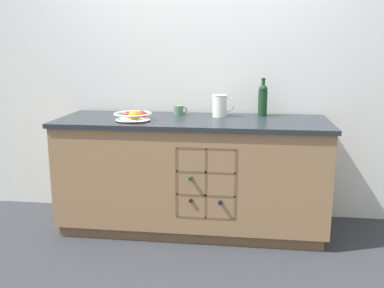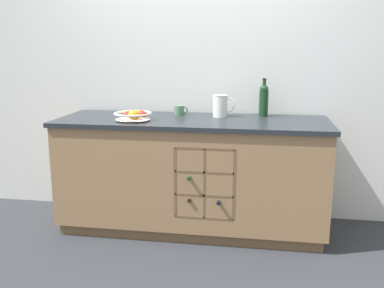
# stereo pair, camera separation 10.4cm
# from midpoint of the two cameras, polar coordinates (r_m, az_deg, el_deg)

# --- Properties ---
(ground_plane) EXTENTS (14.00, 14.00, 0.00)m
(ground_plane) POSITION_cam_midpoint_polar(r_m,az_deg,el_deg) (3.66, 0.83, -11.00)
(ground_plane) COLOR #2D3035
(back_wall) EXTENTS (4.51, 0.06, 2.55)m
(back_wall) POSITION_cam_midpoint_polar(r_m,az_deg,el_deg) (3.77, 1.83, 9.70)
(back_wall) COLOR silver
(back_wall) RESTS_ON ground_plane
(kitchen_island) EXTENTS (2.15, 0.74, 0.92)m
(kitchen_island) POSITION_cam_midpoint_polar(r_m,az_deg,el_deg) (3.50, 0.87, -4.03)
(kitchen_island) COLOR brown
(kitchen_island) RESTS_ON ground_plane
(fruit_bowl) EXTENTS (0.30, 0.30, 0.09)m
(fruit_bowl) POSITION_cam_midpoint_polar(r_m,az_deg,el_deg) (3.35, -6.97, 3.83)
(fruit_bowl) COLOR silver
(fruit_bowl) RESTS_ON kitchen_island
(white_pitcher) EXTENTS (0.18, 0.12, 0.18)m
(white_pitcher) POSITION_cam_midpoint_polar(r_m,az_deg,el_deg) (3.52, 4.69, 5.16)
(white_pitcher) COLOR silver
(white_pitcher) RESTS_ON kitchen_island
(ceramic_mug) EXTENTS (0.11, 0.08, 0.08)m
(ceramic_mug) POSITION_cam_midpoint_polar(r_m,az_deg,el_deg) (3.62, -0.82, 4.53)
(ceramic_mug) COLOR #4C7A56
(ceramic_mug) RESTS_ON kitchen_island
(standing_wine_bottle) EXTENTS (0.08, 0.08, 0.31)m
(standing_wine_bottle) POSITION_cam_midpoint_polar(r_m,az_deg,el_deg) (3.58, 10.37, 5.86)
(standing_wine_bottle) COLOR #19381E
(standing_wine_bottle) RESTS_ON kitchen_island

